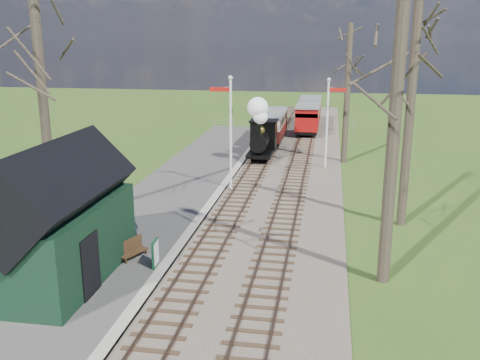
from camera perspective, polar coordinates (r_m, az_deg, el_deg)
The scene contains 18 objects.
distant_hills at distance 79.79m, azimuth 6.94°, elevation -2.79°, with size 114.40×48.00×22.02m.
ballast_bed at distance 34.65m, azimuth 4.10°, elevation 1.49°, with size 8.00×60.00×0.10m, color brown.
track_near at distance 34.78m, azimuth 1.97°, elevation 1.66°, with size 1.60×60.00×0.15m.
track_far at distance 34.55m, azimuth 6.25°, elevation 1.48°, with size 1.60×60.00×0.15m.
platform at distance 27.94m, azimuth -7.38°, elevation -1.85°, with size 5.00×44.00×0.20m, color #474442.
coping_strip at distance 27.37m, azimuth -2.76°, elevation -2.08°, with size 0.40×44.00×0.21m, color #B2AD9E.
station_shed at distance 18.78m, azimuth -18.80°, elevation -4.11°, with size 3.25×6.30×4.78m.
semaphore_near at distance 28.39m, azimuth -1.14°, elevation 5.85°, with size 1.22×0.24×6.22m.
semaphore_far at distance 33.88m, azimuth 9.42°, elevation 6.70°, with size 1.22×0.24×5.72m.
bare_trees at distance 22.06m, azimuth 1.39°, elevation 7.34°, with size 15.51×22.39×12.00m.
fence_line at distance 48.32m, azimuth 4.56°, elevation 5.97°, with size 12.60×0.08×1.00m.
locomotive at distance 35.87m, azimuth 2.30°, elevation 5.13°, with size 1.70×3.97×4.26m.
coach at distance 41.89m, azimuth 3.38°, elevation 5.84°, with size 1.99×6.81×2.09m.
red_carriage_a at distance 46.02m, azimuth 7.22°, elevation 6.55°, with size 1.95×4.83×2.05m.
red_carriage_b at distance 51.46m, azimuth 7.50°, elevation 7.44°, with size 1.95×4.83×2.05m.
sign_board at distance 19.49m, azimuth -9.03°, elevation -7.71°, with size 0.14×0.68×0.99m.
bench at distance 20.44m, azimuth -11.50°, elevation -7.21°, with size 0.83×1.29×0.71m.
person at distance 21.31m, azimuth -11.26°, elevation -5.34°, with size 0.47×0.31×1.30m, color black.
Camera 1 is at (4.45, -11.53, 8.20)m, focal length 40.00 mm.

